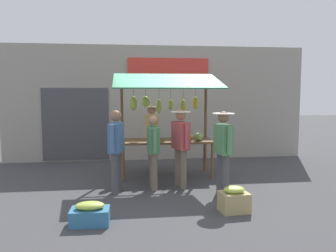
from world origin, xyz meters
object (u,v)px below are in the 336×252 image
object	(u,v)px
vendor_with_sunhat	(152,131)
shopper_in_grey_tee	(153,147)
produce_crate_side	(234,200)
shopper_in_striped_shirt	(116,145)
shopper_with_shopping_bag	(181,141)
shopper_with_ponytail	(223,146)
market_stall	(167,113)
produce_crate_near	(90,214)

from	to	relation	value
vendor_with_sunhat	shopper_in_grey_tee	xyz separation A→B (m)	(0.12, 1.81, -0.12)
produce_crate_side	shopper_in_grey_tee	bearing A→B (deg)	-52.74
shopper_in_striped_shirt	shopper_with_shopping_bag	xyz separation A→B (m)	(-1.36, -0.26, 0.01)
shopper_with_ponytail	produce_crate_side	xyz separation A→B (m)	(0.09, 0.99, -0.78)
shopper_with_shopping_bag	produce_crate_side	bearing A→B (deg)	-174.70
market_stall	shopper_with_shopping_bag	size ratio (longest dim) A/B	1.50
market_stall	shopper_with_shopping_bag	xyz separation A→B (m)	(-0.15, 1.05, -0.56)
shopper_with_ponytail	shopper_in_striped_shirt	xyz separation A→B (m)	(2.09, -0.43, -0.01)
shopper_in_striped_shirt	shopper_in_grey_tee	world-z (taller)	shopper_in_striped_shirt
vendor_with_sunhat	produce_crate_near	distance (m)	4.01
shopper_with_ponytail	produce_crate_near	size ratio (longest dim) A/B	2.76
market_stall	vendor_with_sunhat	xyz separation A→B (m)	(0.32, -0.71, -0.53)
shopper_in_striped_shirt	produce_crate_side	bearing A→B (deg)	-112.15
vendor_with_sunhat	produce_crate_near	size ratio (longest dim) A/B	2.82
shopper_with_shopping_bag	produce_crate_side	distance (m)	1.96
produce_crate_side	shopper_with_ponytail	bearing A→B (deg)	-94.94
vendor_with_sunhat	shopper_with_shopping_bag	xyz separation A→B (m)	(-0.47, 1.76, -0.03)
market_stall	shopper_in_grey_tee	world-z (taller)	market_stall
shopper_in_striped_shirt	shopper_in_grey_tee	size ratio (longest dim) A/B	1.08
produce_crate_side	market_stall	bearing A→B (deg)	-73.63
shopper_with_ponytail	shopper_in_striped_shirt	world-z (taller)	shopper_in_striped_shirt
vendor_with_sunhat	produce_crate_side	world-z (taller)	vendor_with_sunhat
shopper_in_striped_shirt	shopper_with_shopping_bag	bearing A→B (deg)	-66.22
shopper_in_striped_shirt	market_stall	bearing A→B (deg)	-29.49
shopper_with_ponytail	shopper_with_shopping_bag	world-z (taller)	same
shopper_with_shopping_bag	shopper_in_grey_tee	bearing A→B (deg)	78.75
produce_crate_near	vendor_with_sunhat	bearing A→B (deg)	-108.95
shopper_with_ponytail	produce_crate_near	bearing A→B (deg)	110.31
market_stall	shopper_with_ponytail	world-z (taller)	market_stall
vendor_with_sunhat	shopper_with_shopping_bag	world-z (taller)	vendor_with_sunhat
market_stall	shopper_in_grey_tee	bearing A→B (deg)	68.45
vendor_with_sunhat	shopper_in_striped_shirt	bearing A→B (deg)	-33.45
shopper_in_grey_tee	produce_crate_side	bearing A→B (deg)	-144.29
shopper_with_shopping_bag	vendor_with_sunhat	bearing A→B (deg)	-1.03
shopper_with_shopping_bag	produce_crate_near	size ratio (longest dim) A/B	2.76
market_stall	vendor_with_sunhat	world-z (taller)	market_stall
shopper_in_striped_shirt	produce_crate_near	distance (m)	1.91
produce_crate_side	produce_crate_near	bearing A→B (deg)	6.35
shopper_in_striped_shirt	produce_crate_side	world-z (taller)	shopper_in_striped_shirt
vendor_with_sunhat	produce_crate_near	world-z (taller)	vendor_with_sunhat
market_stall	produce_crate_near	size ratio (longest dim) A/B	4.15
market_stall	produce_crate_near	distance (m)	3.66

